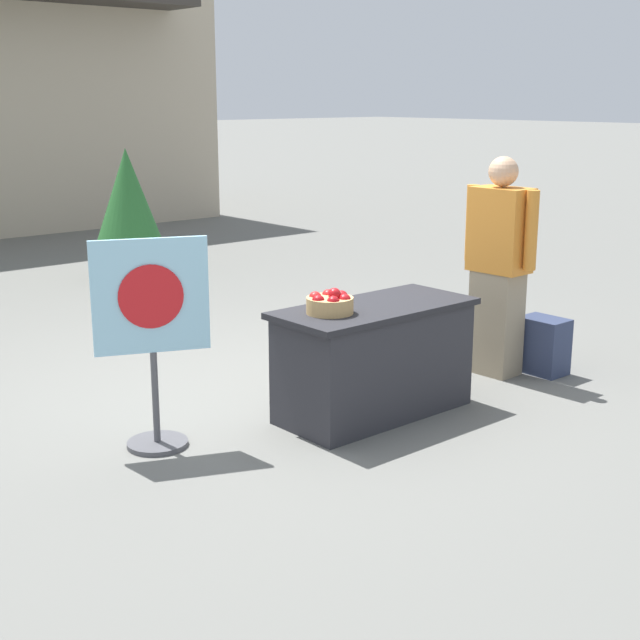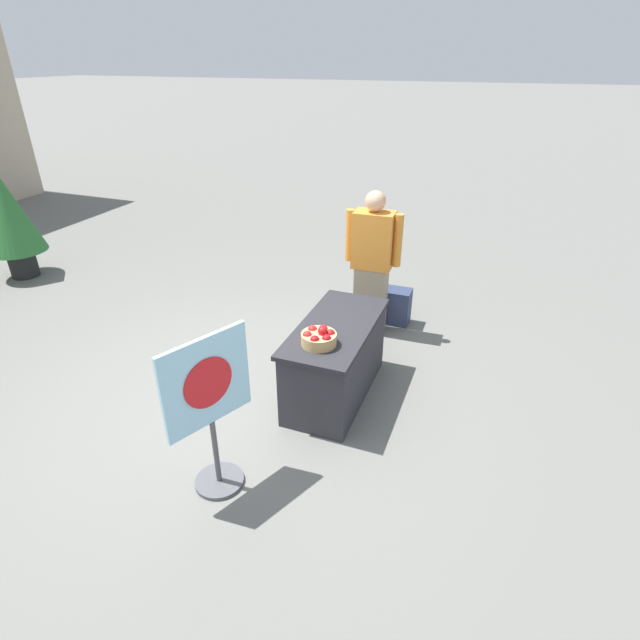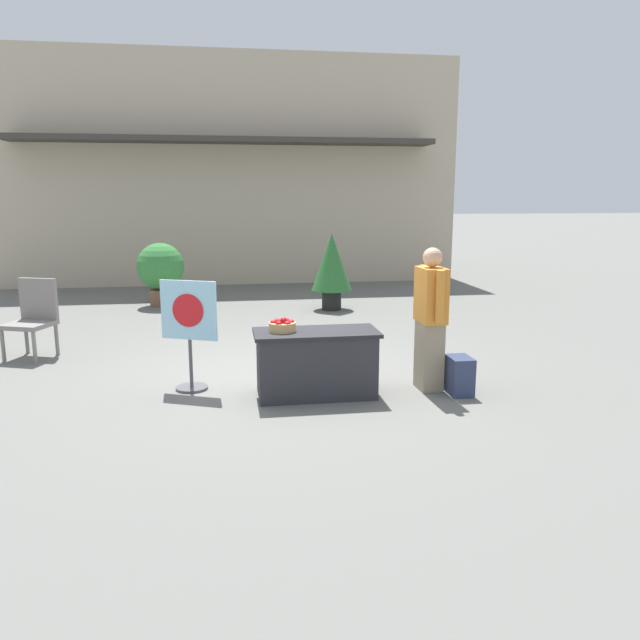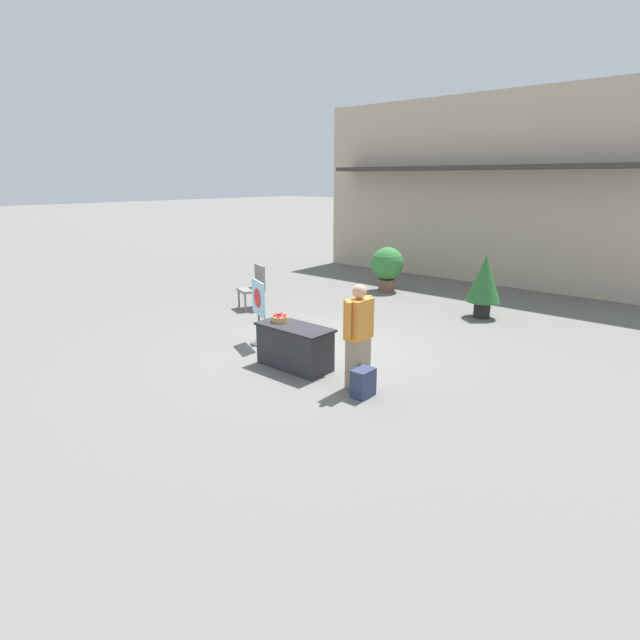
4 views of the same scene
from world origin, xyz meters
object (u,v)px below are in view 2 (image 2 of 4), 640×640
(person_visitor, at_px, (372,264))
(potted_plant_near_left, at_px, (9,217))
(display_table, at_px, (336,360))
(apple_basket, at_px, (319,338))
(backpack, at_px, (395,306))
(poster_board, at_px, (210,408))

(person_visitor, bearing_deg, potted_plant_near_left, -89.08)
(display_table, bearing_deg, apple_basket, 176.62)
(apple_basket, relative_size, backpack, 0.69)
(apple_basket, relative_size, potted_plant_near_left, 0.20)
(display_table, relative_size, potted_plant_near_left, 0.92)
(display_table, height_order, apple_basket, apple_basket)
(person_visitor, bearing_deg, poster_board, -10.13)
(backpack, bearing_deg, potted_plant_near_left, 95.61)
(display_table, xyz_separation_m, backpack, (1.57, -0.19, -0.16))
(apple_basket, distance_m, person_visitor, 1.65)
(person_visitor, height_order, potted_plant_near_left, person_visitor)
(poster_board, relative_size, potted_plant_near_left, 0.85)
(backpack, distance_m, poster_board, 3.03)
(backpack, height_order, poster_board, poster_board)
(display_table, xyz_separation_m, poster_board, (-1.36, 0.43, 0.33))
(person_visitor, bearing_deg, backpack, 138.11)
(person_visitor, distance_m, poster_board, 2.68)
(backpack, bearing_deg, poster_board, 168.04)
(display_table, bearing_deg, person_visitor, 1.82)
(person_visitor, xyz_separation_m, poster_board, (-2.65, 0.39, -0.12))
(display_table, height_order, person_visitor, person_visitor)
(poster_board, bearing_deg, display_table, 96.05)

